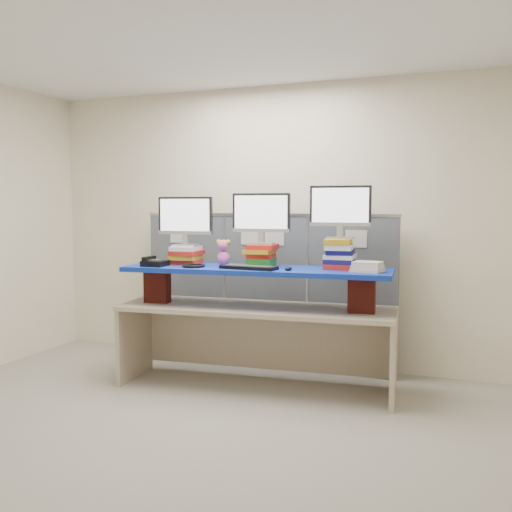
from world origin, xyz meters
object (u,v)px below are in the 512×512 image
at_px(monitor_center, 261,215).
at_px(monitor_right, 340,209).
at_px(blue_board, 256,270).
at_px(monitor_left, 185,218).
at_px(keyboard, 249,267).
at_px(desk_phone, 154,263).
at_px(desk, 256,323).

bearing_deg(monitor_center, monitor_right, -0.00).
distance_m(blue_board, monitor_left, 0.84).
xyz_separation_m(monitor_left, keyboard, (0.70, -0.19, -0.41)).
bearing_deg(blue_board, monitor_left, 170.46).
relative_size(monitor_left, monitor_right, 1.00).
relative_size(monitor_left, keyboard, 1.03).
relative_size(monitor_right, desk_phone, 2.56).
height_order(monitor_center, keyboard, monitor_center).
bearing_deg(desk, keyboard, -100.39).
distance_m(monitor_left, keyboard, 0.83).
xyz_separation_m(blue_board, monitor_left, (-0.71, 0.05, 0.44)).
distance_m(desk, monitor_center, 0.95).
height_order(desk, monitor_right, monitor_right).
relative_size(desk, blue_board, 1.06).
bearing_deg(keyboard, desk, 89.82).
bearing_deg(desk, blue_board, 174.67).
bearing_deg(desk, monitor_left, 170.46).
bearing_deg(desk_phone, keyboard, 4.44).
relative_size(monitor_right, keyboard, 1.03).
xyz_separation_m(desk, monitor_left, (-0.71, 0.05, 0.91)).
xyz_separation_m(monitor_center, desk_phone, (-0.89, -0.34, -0.42)).
relative_size(desk, keyboard, 4.89).
bearing_deg(keyboard, monitor_left, 169.69).
xyz_separation_m(monitor_right, keyboard, (-0.71, -0.32, -0.49)).
relative_size(desk, desk_phone, 12.12).
bearing_deg(monitor_right, blue_board, -170.50).
bearing_deg(monitor_left, keyboard, -20.52).
bearing_deg(desk_phone, monitor_left, 57.11).
bearing_deg(monitor_right, desk, -170.50).
height_order(blue_board, monitor_center, monitor_center).
distance_m(monitor_left, monitor_right, 1.42).
bearing_deg(keyboard, monitor_right, 29.38).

